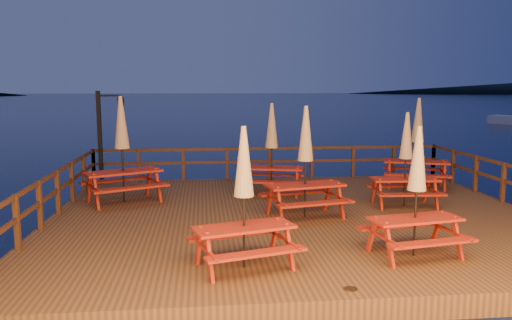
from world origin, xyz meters
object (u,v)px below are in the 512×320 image
object	(u,v)px
lamp_post	(105,129)
picnic_table_1	(272,147)
picnic_table_0	(417,190)
picnic_table_2	(406,158)

from	to	relation	value
lamp_post	picnic_table_1	xyz separation A→B (m)	(5.12, -2.09, -0.41)
picnic_table_1	picnic_table_0	bearing A→B (deg)	-56.68
picnic_table_0	picnic_table_1	bearing A→B (deg)	98.62
lamp_post	picnic_table_2	distance (m)	9.31
picnic_table_0	lamp_post	bearing A→B (deg)	122.23
picnic_table_0	picnic_table_2	size ratio (longest dim) A/B	0.98
lamp_post	picnic_table_2	size ratio (longest dim) A/B	1.21
lamp_post	picnic_table_0	size ratio (longest dim) A/B	1.23
picnic_table_0	picnic_table_2	distance (m)	4.02
lamp_post	picnic_table_1	world-z (taller)	lamp_post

